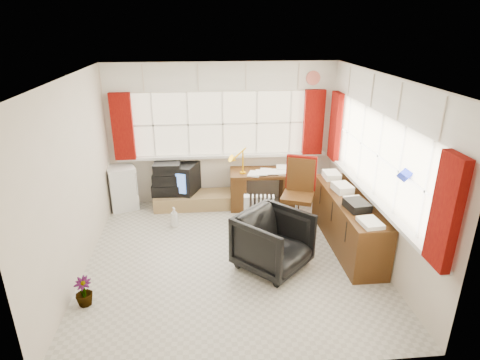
{
  "coord_description": "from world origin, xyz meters",
  "views": [
    {
      "loc": [
        -0.34,
        -4.88,
        3.13
      ],
      "look_at": [
        0.17,
        0.55,
        0.95
      ],
      "focal_mm": 30.0,
      "sensor_mm": 36.0,
      "label": 1
    }
  ],
  "objects_px": {
    "desk": "(263,187)",
    "mini_fridge": "(122,188)",
    "task_chair": "(299,191)",
    "tv_bench": "(194,200)",
    "radiator": "(261,218)",
    "desk_lamp": "(243,156)",
    "credenza": "(348,221)",
    "crt_tv": "(180,178)",
    "office_chair": "(273,241)"
  },
  "relations": [
    {
      "from": "task_chair",
      "to": "tv_bench",
      "type": "height_order",
      "value": "task_chair"
    },
    {
      "from": "office_chair",
      "to": "radiator",
      "type": "distance_m",
      "value": 0.97
    },
    {
      "from": "desk",
      "to": "office_chair",
      "type": "relative_size",
      "value": 1.4
    },
    {
      "from": "radiator",
      "to": "tv_bench",
      "type": "bearing_deg",
      "value": 135.2
    },
    {
      "from": "mini_fridge",
      "to": "desk_lamp",
      "type": "bearing_deg",
      "value": -6.45
    },
    {
      "from": "task_chair",
      "to": "mini_fridge",
      "type": "distance_m",
      "value": 3.1
    },
    {
      "from": "task_chair",
      "to": "office_chair",
      "type": "bearing_deg",
      "value": -118.19
    },
    {
      "from": "radiator",
      "to": "tv_bench",
      "type": "distance_m",
      "value": 1.49
    },
    {
      "from": "desk",
      "to": "crt_tv",
      "type": "relative_size",
      "value": 1.64
    },
    {
      "from": "desk",
      "to": "desk_lamp",
      "type": "distance_m",
      "value": 0.72
    },
    {
      "from": "task_chair",
      "to": "radiator",
      "type": "height_order",
      "value": "task_chair"
    },
    {
      "from": "radiator",
      "to": "mini_fridge",
      "type": "distance_m",
      "value": 2.57
    },
    {
      "from": "office_chair",
      "to": "credenza",
      "type": "bearing_deg",
      "value": -22.2
    },
    {
      "from": "desk_lamp",
      "to": "mini_fridge",
      "type": "relative_size",
      "value": 0.59
    },
    {
      "from": "desk_lamp",
      "to": "crt_tv",
      "type": "relative_size",
      "value": 0.63
    },
    {
      "from": "radiator",
      "to": "desk",
      "type": "bearing_deg",
      "value": 78.94
    },
    {
      "from": "office_chair",
      "to": "radiator",
      "type": "bearing_deg",
      "value": 47.38
    },
    {
      "from": "radiator",
      "to": "mini_fridge",
      "type": "xyz_separation_m",
      "value": [
        -2.3,
        1.13,
        0.13
      ]
    },
    {
      "from": "tv_bench",
      "to": "mini_fridge",
      "type": "height_order",
      "value": "mini_fridge"
    },
    {
      "from": "desk",
      "to": "crt_tv",
      "type": "distance_m",
      "value": 1.5
    },
    {
      "from": "desk",
      "to": "task_chair",
      "type": "xyz_separation_m",
      "value": [
        0.45,
        -0.78,
        0.24
      ]
    },
    {
      "from": "task_chair",
      "to": "crt_tv",
      "type": "distance_m",
      "value": 2.18
    },
    {
      "from": "office_chair",
      "to": "mini_fridge",
      "type": "distance_m",
      "value": 3.13
    },
    {
      "from": "crt_tv",
      "to": "desk_lamp",
      "type": "bearing_deg",
      "value": -15.69
    },
    {
      "from": "desk_lamp",
      "to": "credenza",
      "type": "xyz_separation_m",
      "value": [
        1.41,
        -1.36,
        -0.6
      ]
    },
    {
      "from": "desk_lamp",
      "to": "crt_tv",
      "type": "bearing_deg",
      "value": 164.31
    },
    {
      "from": "radiator",
      "to": "crt_tv",
      "type": "height_order",
      "value": "crt_tv"
    },
    {
      "from": "task_chair",
      "to": "crt_tv",
      "type": "height_order",
      "value": "task_chair"
    },
    {
      "from": "desk",
      "to": "radiator",
      "type": "distance_m",
      "value": 0.97
    },
    {
      "from": "desk_lamp",
      "to": "crt_tv",
      "type": "distance_m",
      "value": 1.23
    },
    {
      "from": "desk_lamp",
      "to": "credenza",
      "type": "distance_m",
      "value": 2.05
    },
    {
      "from": "desk",
      "to": "tv_bench",
      "type": "distance_m",
      "value": 1.27
    },
    {
      "from": "tv_bench",
      "to": "mini_fridge",
      "type": "xyz_separation_m",
      "value": [
        -1.25,
        0.08,
        0.26
      ]
    },
    {
      "from": "credenza",
      "to": "task_chair",
      "type": "bearing_deg",
      "value": 132.76
    },
    {
      "from": "desk",
      "to": "mini_fridge",
      "type": "distance_m",
      "value": 2.5
    },
    {
      "from": "radiator",
      "to": "crt_tv",
      "type": "distance_m",
      "value": 1.77
    },
    {
      "from": "credenza",
      "to": "desk_lamp",
      "type": "bearing_deg",
      "value": 136.12
    },
    {
      "from": "desk",
      "to": "radiator",
      "type": "xyz_separation_m",
      "value": [
        -0.18,
        -0.94,
        -0.12
      ]
    },
    {
      "from": "desk_lamp",
      "to": "tv_bench",
      "type": "relative_size",
      "value": 0.33
    },
    {
      "from": "desk",
      "to": "radiator",
      "type": "relative_size",
      "value": 1.91
    },
    {
      "from": "credenza",
      "to": "tv_bench",
      "type": "distance_m",
      "value": 2.75
    },
    {
      "from": "tv_bench",
      "to": "task_chair",
      "type": "bearing_deg",
      "value": -27.58
    },
    {
      "from": "office_chair",
      "to": "tv_bench",
      "type": "bearing_deg",
      "value": 73.94
    },
    {
      "from": "tv_bench",
      "to": "mini_fridge",
      "type": "bearing_deg",
      "value": 176.34
    },
    {
      "from": "desk_lamp",
      "to": "crt_tv",
      "type": "xyz_separation_m",
      "value": [
        -1.09,
        0.31,
        -0.48
      ]
    },
    {
      "from": "task_chair",
      "to": "tv_bench",
      "type": "bearing_deg",
      "value": 152.42
    },
    {
      "from": "task_chair",
      "to": "desk_lamp",
      "type": "bearing_deg",
      "value": 138.78
    },
    {
      "from": "radiator",
      "to": "crt_tv",
      "type": "xyz_separation_m",
      "value": [
        -1.28,
        1.2,
        0.26
      ]
    },
    {
      "from": "tv_bench",
      "to": "credenza",
      "type": "bearing_deg",
      "value": -33.7
    },
    {
      "from": "radiator",
      "to": "credenza",
      "type": "xyz_separation_m",
      "value": [
        1.22,
        -0.47,
        0.14
      ]
    }
  ]
}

